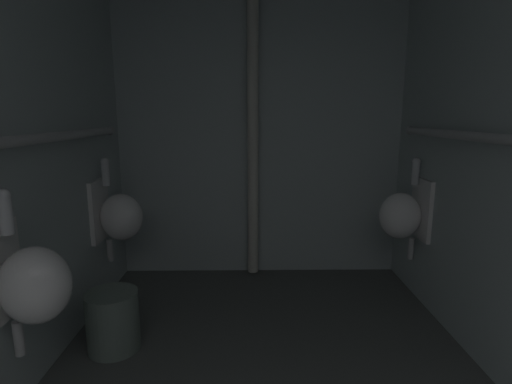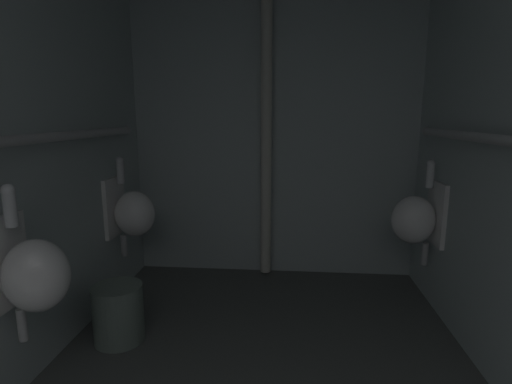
{
  "view_description": "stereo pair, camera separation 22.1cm",
  "coord_description": "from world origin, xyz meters",
  "px_view_note": "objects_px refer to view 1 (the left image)",
  "views": [
    {
      "loc": [
        -0.08,
        0.06,
        1.36
      ],
      "look_at": [
        -0.05,
        2.22,
        0.93
      ],
      "focal_mm": 27.69,
      "sensor_mm": 36.0,
      "label": 1
    },
    {
      "loc": [
        0.14,
        0.06,
        1.36
      ],
      "look_at": [
        -0.05,
        2.22,
        0.93
      ],
      "focal_mm": 27.69,
      "sensor_mm": 36.0,
      "label": 2
    }
  ],
  "objects_px": {
    "urinal_left_far": "(118,215)",
    "standpipe_back_wall": "(253,130)",
    "waste_bin": "(113,321)",
    "urinal_left_mid": "(30,283)",
    "urinal_right_mid": "(403,214)"
  },
  "relations": [
    {
      "from": "urinal_left_far",
      "to": "waste_bin",
      "type": "height_order",
      "value": "urinal_left_far"
    },
    {
      "from": "standpipe_back_wall",
      "to": "urinal_right_mid",
      "type": "bearing_deg",
      "value": -23.06
    },
    {
      "from": "urinal_left_mid",
      "to": "waste_bin",
      "type": "distance_m",
      "value": 0.72
    },
    {
      "from": "standpipe_back_wall",
      "to": "urinal_left_far",
      "type": "bearing_deg",
      "value": -154.08
    },
    {
      "from": "urinal_right_mid",
      "to": "standpipe_back_wall",
      "type": "distance_m",
      "value": 1.32
    },
    {
      "from": "urinal_right_mid",
      "to": "waste_bin",
      "type": "distance_m",
      "value": 2.07
    },
    {
      "from": "urinal_left_far",
      "to": "standpipe_back_wall",
      "type": "relative_size",
      "value": 0.31
    },
    {
      "from": "urinal_left_far",
      "to": "urinal_right_mid",
      "type": "xyz_separation_m",
      "value": [
        2.06,
        0.01,
        0.0
      ]
    },
    {
      "from": "urinal_right_mid",
      "to": "waste_bin",
      "type": "relative_size",
      "value": 2.15
    },
    {
      "from": "urinal_right_mid",
      "to": "standpipe_back_wall",
      "type": "relative_size",
      "value": 0.31
    },
    {
      "from": "urinal_left_mid",
      "to": "urinal_right_mid",
      "type": "relative_size",
      "value": 1.0
    },
    {
      "from": "standpipe_back_wall",
      "to": "waste_bin",
      "type": "xyz_separation_m",
      "value": [
        -0.83,
        -1.1,
        -1.06
      ]
    },
    {
      "from": "urinal_left_far",
      "to": "standpipe_back_wall",
      "type": "height_order",
      "value": "standpipe_back_wall"
    },
    {
      "from": "waste_bin",
      "to": "urinal_right_mid",
      "type": "bearing_deg",
      "value": 18.45
    },
    {
      "from": "urinal_left_far",
      "to": "urinal_right_mid",
      "type": "relative_size",
      "value": 1.0
    }
  ]
}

